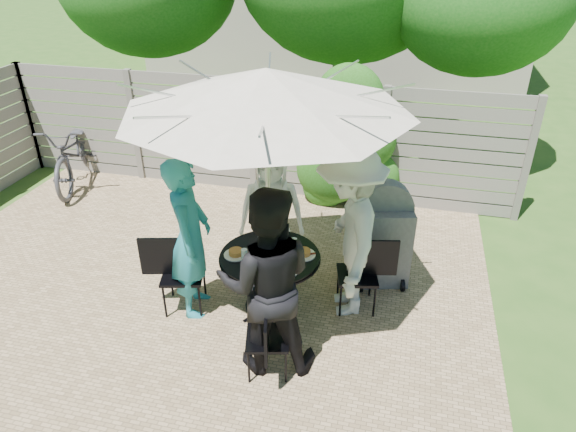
% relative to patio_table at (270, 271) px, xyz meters
% --- Properties ---
extents(patio_table, '(1.29, 1.29, 0.70)m').
position_rel_patio_table_xyz_m(patio_table, '(0.00, 0.00, 0.00)').
color(patio_table, black).
rests_on(patio_table, ground).
extents(umbrella, '(3.34, 3.34, 2.67)m').
position_rel_patio_table_xyz_m(umbrella, '(0.00, 0.00, 1.99)').
color(umbrella, silver).
rests_on(umbrella, ground).
extents(chair_back, '(0.53, 0.66, 0.86)m').
position_rel_patio_table_xyz_m(chair_back, '(-0.23, 0.94, -0.23)').
color(chair_back, black).
rests_on(chair_back, ground).
extents(person_back, '(0.88, 0.68, 1.60)m').
position_rel_patio_table_xyz_m(person_back, '(-0.20, 0.81, 0.31)').
color(person_back, white).
rests_on(person_back, ground).
extents(chair_left, '(0.70, 0.54, 0.91)m').
position_rel_patio_table_xyz_m(chair_left, '(-0.94, -0.23, -0.21)').
color(chair_left, black).
rests_on(chair_left, ground).
extents(person_left, '(0.58, 0.75, 1.82)m').
position_rel_patio_table_xyz_m(person_left, '(-0.81, -0.20, 0.42)').
color(person_left, teal).
rests_on(person_left, ground).
extents(chair_front, '(0.48, 0.63, 0.83)m').
position_rel_patio_table_xyz_m(chair_front, '(0.23, -0.94, -0.24)').
color(chair_front, black).
rests_on(chair_front, ground).
extents(person_front, '(1.07, 0.92, 1.90)m').
position_rel_patio_table_xyz_m(person_front, '(0.20, -0.81, 0.46)').
color(person_front, black).
rests_on(person_front, ground).
extents(chair_right, '(0.67, 0.51, 0.88)m').
position_rel_patio_table_xyz_m(chair_right, '(0.94, 0.23, -0.22)').
color(chair_right, black).
rests_on(chair_right, ground).
extents(person_right, '(1.00, 1.39, 1.94)m').
position_rel_patio_table_xyz_m(person_right, '(0.81, 0.20, 0.48)').
color(person_right, silver).
rests_on(person_right, ground).
extents(plate_back, '(0.26, 0.26, 0.06)m').
position_rel_patio_table_xyz_m(plate_back, '(-0.09, 0.35, 0.24)').
color(plate_back, white).
rests_on(plate_back, patio_table).
extents(plate_left, '(0.26, 0.26, 0.06)m').
position_rel_patio_table_xyz_m(plate_left, '(-0.35, -0.09, 0.24)').
color(plate_left, white).
rests_on(plate_left, patio_table).
extents(plate_front, '(0.26, 0.26, 0.06)m').
position_rel_patio_table_xyz_m(plate_front, '(0.09, -0.35, 0.24)').
color(plate_front, white).
rests_on(plate_front, patio_table).
extents(plate_right, '(0.26, 0.26, 0.06)m').
position_rel_patio_table_xyz_m(plate_right, '(0.35, 0.09, 0.24)').
color(plate_right, white).
rests_on(plate_right, patio_table).
extents(plate_extra, '(0.24, 0.24, 0.06)m').
position_rel_patio_table_xyz_m(plate_extra, '(0.25, -0.25, 0.24)').
color(plate_extra, white).
rests_on(plate_extra, patio_table).
extents(glass_back, '(0.07, 0.07, 0.14)m').
position_rel_patio_table_xyz_m(glass_back, '(-0.16, 0.23, 0.28)').
color(glass_back, silver).
rests_on(glass_back, patio_table).
extents(glass_left, '(0.07, 0.07, 0.14)m').
position_rel_patio_table_xyz_m(glass_left, '(-0.23, -0.16, 0.28)').
color(glass_left, silver).
rests_on(glass_left, patio_table).
extents(glass_front, '(0.07, 0.07, 0.14)m').
position_rel_patio_table_xyz_m(glass_front, '(0.16, -0.23, 0.28)').
color(glass_front, silver).
rests_on(glass_front, patio_table).
extents(glass_right, '(0.07, 0.07, 0.14)m').
position_rel_patio_table_xyz_m(glass_right, '(0.23, 0.16, 0.28)').
color(glass_right, silver).
rests_on(glass_right, patio_table).
extents(syrup_jug, '(0.09, 0.09, 0.16)m').
position_rel_patio_table_xyz_m(syrup_jug, '(-0.07, 0.03, 0.29)').
color(syrup_jug, '#59280C').
rests_on(syrup_jug, patio_table).
extents(coffee_cup, '(0.08, 0.08, 0.12)m').
position_rel_patio_table_xyz_m(coffee_cup, '(0.04, 0.24, 0.27)').
color(coffee_cup, '#C6B293').
rests_on(coffee_cup, patio_table).
extents(bicycle, '(1.33, 2.18, 1.08)m').
position_rel_patio_table_xyz_m(bicycle, '(-3.99, 2.41, 0.05)').
color(bicycle, '#333338').
rests_on(bicycle, ground).
extents(bbq_grill, '(0.75, 0.64, 1.31)m').
position_rel_patio_table_xyz_m(bbq_grill, '(1.12, 0.83, 0.11)').
color(bbq_grill, slate).
rests_on(bbq_grill, ground).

